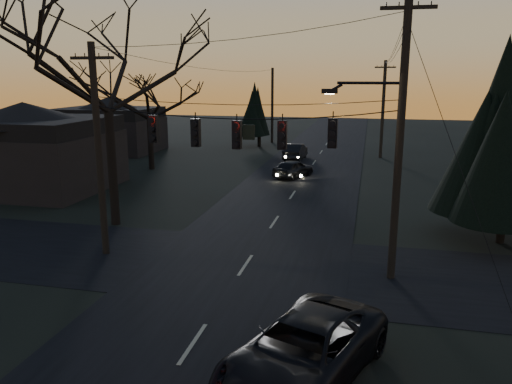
% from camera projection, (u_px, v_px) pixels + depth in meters
% --- Properties ---
extents(main_road, '(8.00, 120.00, 0.02)m').
position_uv_depth(main_road, '(287.00, 203.00, 29.00)').
color(main_road, black).
rests_on(main_road, ground).
extents(cross_road, '(60.00, 7.00, 0.02)m').
position_uv_depth(cross_road, '(245.00, 265.00, 19.51)').
color(cross_road, black).
rests_on(cross_road, ground).
extents(utility_pole_right, '(5.00, 0.30, 10.00)m').
position_uv_depth(utility_pole_right, '(391.00, 278.00, 18.32)').
color(utility_pole_right, black).
rests_on(utility_pole_right, ground).
extents(utility_pole_left, '(1.80, 0.30, 8.50)m').
position_uv_depth(utility_pole_left, '(106.00, 253.00, 20.81)').
color(utility_pole_left, black).
rests_on(utility_pole_left, ground).
extents(utility_pole_far_r, '(1.80, 0.30, 8.50)m').
position_uv_depth(utility_pole_far_r, '(380.00, 158.00, 44.88)').
color(utility_pole_far_r, black).
rests_on(utility_pole_far_r, ground).
extents(utility_pole_far_l, '(0.30, 0.30, 8.00)m').
position_uv_depth(utility_pole_far_l, '(272.00, 142.00, 54.97)').
color(utility_pole_far_l, black).
rests_on(utility_pole_far_l, ground).
extents(span_signal_assembly, '(11.50, 0.44, 1.65)m').
position_uv_depth(span_signal_assembly, '(238.00, 133.00, 18.37)').
color(span_signal_assembly, black).
rests_on(span_signal_assembly, ground).
extents(bare_tree_left, '(9.98, 9.98, 11.11)m').
position_uv_depth(bare_tree_left, '(105.00, 64.00, 23.15)').
color(bare_tree_left, black).
rests_on(bare_tree_left, ground).
extents(evergreen_right, '(4.89, 4.89, 8.54)m').
position_uv_depth(evergreen_right, '(512.00, 133.00, 21.04)').
color(evergreen_right, black).
rests_on(evergreen_right, ground).
extents(bare_tree_dist, '(7.20, 7.20, 7.87)m').
position_uv_depth(bare_tree_dist, '(148.00, 98.00, 38.16)').
color(bare_tree_dist, black).
rests_on(bare_tree_dist, ground).
extents(evergreen_dist, '(3.22, 3.22, 5.80)m').
position_uv_depth(evergreen_dist, '(259.00, 113.00, 51.06)').
color(evergreen_dist, black).
rests_on(evergreen_dist, ground).
extents(house_left_near, '(10.00, 8.00, 5.60)m').
position_uv_depth(house_left_near, '(27.00, 146.00, 32.04)').
color(house_left_near, black).
rests_on(house_left_near, ground).
extents(house_left_far, '(9.00, 7.00, 5.20)m').
position_uv_depth(house_left_far, '(109.00, 125.00, 47.92)').
color(house_left_far, black).
rests_on(house_left_far, ground).
extents(suv_near, '(4.34, 6.05, 1.53)m').
position_uv_depth(suv_near, '(304.00, 351.00, 12.04)').
color(suv_near, black).
rests_on(suv_near, ground).
extents(sedan_oncoming_a, '(2.89, 4.06, 1.28)m').
position_uv_depth(sedan_oncoming_a, '(293.00, 169.00, 36.10)').
color(sedan_oncoming_a, black).
rests_on(sedan_oncoming_a, ground).
extents(sedan_oncoming_b, '(1.67, 4.29, 1.39)m').
position_uv_depth(sedan_oncoming_b, '(295.00, 152.00, 43.72)').
color(sedan_oncoming_b, black).
rests_on(sedan_oncoming_b, ground).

